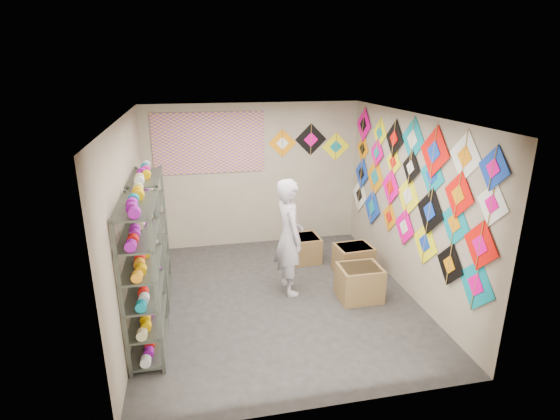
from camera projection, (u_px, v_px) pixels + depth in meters
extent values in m
plane|color=#2C2926|center=(278.00, 298.00, 6.57)|extent=(4.50, 4.50, 0.00)
plane|color=tan|center=(254.00, 176.00, 8.23)|extent=(4.00, 0.00, 4.00)
plane|color=tan|center=(325.00, 291.00, 4.06)|extent=(4.00, 0.00, 4.00)
plane|color=tan|center=(129.00, 224.00, 5.76)|extent=(0.00, 4.50, 4.50)
plane|color=tan|center=(408.00, 205.00, 6.53)|extent=(0.00, 4.50, 4.50)
plane|color=#6C645B|center=(277.00, 116.00, 5.72)|extent=(4.50, 4.50, 0.00)
cube|color=#4C5147|center=(144.00, 279.00, 5.14)|extent=(0.40, 1.10, 1.90)
cube|color=#4C5147|center=(152.00, 238.00, 6.34)|extent=(0.40, 1.10, 1.90)
cylinder|color=#E91F93|center=(139.00, 291.00, 4.66)|extent=(0.12, 0.10, 0.12)
cylinder|color=orange|center=(141.00, 283.00, 4.84)|extent=(0.12, 0.10, 0.12)
cylinder|color=#ECAC00|center=(142.00, 275.00, 5.02)|extent=(0.12, 0.10, 0.12)
cylinder|color=silver|center=(144.00, 268.00, 5.20)|extent=(0.12, 0.10, 0.12)
cylinder|color=red|center=(145.00, 261.00, 5.37)|extent=(0.12, 0.10, 0.12)
cylinder|color=#9812A3|center=(146.00, 255.00, 5.55)|extent=(0.12, 0.10, 0.12)
cylinder|color=#CCBD80|center=(148.00, 245.00, 5.87)|extent=(0.12, 0.10, 0.12)
cylinder|color=#097B8D|center=(149.00, 239.00, 6.05)|extent=(0.12, 0.10, 0.12)
cylinder|color=#E91F93|center=(150.00, 234.00, 6.22)|extent=(0.12, 0.10, 0.12)
cylinder|color=orange|center=(151.00, 230.00, 6.40)|extent=(0.12, 0.10, 0.12)
cylinder|color=#ECAC00|center=(152.00, 225.00, 6.58)|extent=(0.12, 0.10, 0.12)
cylinder|color=silver|center=(153.00, 221.00, 6.76)|extent=(0.12, 0.10, 0.12)
cube|color=#098696|center=(476.00, 285.00, 5.04)|extent=(0.03, 0.67, 0.67)
cube|color=black|center=(450.00, 265.00, 5.50)|extent=(0.02, 0.58, 0.58)
cube|color=#FFF515|center=(425.00, 243.00, 6.10)|extent=(0.01, 0.65, 0.65)
cube|color=#FA008D|center=(404.00, 227.00, 6.63)|extent=(0.01, 0.59, 0.59)
cube|color=orange|center=(389.00, 217.00, 7.16)|extent=(0.02, 0.51, 0.51)
cube|color=#113BB3|center=(372.00, 207.00, 7.79)|extent=(0.03, 0.66, 0.66)
cube|color=white|center=(360.00, 195.00, 8.37)|extent=(0.04, 0.68, 0.68)
cube|color=red|center=(480.00, 245.00, 4.89)|extent=(0.01, 0.61, 0.61)
cube|color=#098696|center=(455.00, 223.00, 5.37)|extent=(0.01, 0.61, 0.61)
cube|color=black|center=(430.00, 211.00, 5.88)|extent=(0.04, 0.67, 0.67)
cube|color=#FFF515|center=(408.00, 196.00, 6.49)|extent=(0.03, 0.66, 0.66)
cube|color=#FA008D|center=(390.00, 187.00, 7.01)|extent=(0.01, 0.61, 0.61)
cube|color=orange|center=(375.00, 177.00, 7.61)|extent=(0.02, 0.71, 0.71)
cube|color=#113BB3|center=(362.00, 173.00, 8.15)|extent=(0.03, 0.60, 0.60)
cube|color=white|center=(492.00, 204.00, 4.67)|extent=(0.02, 0.52, 0.52)
cube|color=red|center=(459.00, 195.00, 5.23)|extent=(0.02, 0.60, 0.60)
cube|color=#098696|center=(432.00, 175.00, 5.81)|extent=(0.01, 0.60, 0.60)
cube|color=black|center=(411.00, 167.00, 6.32)|extent=(0.03, 0.51, 0.51)
cube|color=#FFF515|center=(393.00, 162.00, 6.89)|extent=(0.02, 0.50, 0.50)
cube|color=#FA008D|center=(377.00, 153.00, 7.43)|extent=(0.03, 0.51, 0.51)
cube|color=orange|center=(363.00, 149.00, 8.07)|extent=(0.02, 0.54, 0.54)
cube|color=#113BB3|center=(494.00, 168.00, 4.59)|extent=(0.03, 0.51, 0.51)
cube|color=white|center=(465.00, 156.00, 5.08)|extent=(0.01, 0.62, 0.62)
cube|color=red|center=(434.00, 152.00, 5.68)|extent=(0.03, 0.71, 0.71)
cube|color=#098696|center=(413.00, 139.00, 6.24)|extent=(0.02, 0.66, 0.66)
cube|color=black|center=(394.00, 138.00, 6.76)|extent=(0.03, 0.59, 0.59)
cube|color=#FFF515|center=(380.00, 133.00, 7.31)|extent=(0.03, 0.53, 0.53)
cube|color=#FA008D|center=(364.00, 125.00, 7.91)|extent=(0.03, 0.63, 0.63)
cube|color=orange|center=(282.00, 143.00, 8.14)|extent=(0.54, 0.02, 0.54)
cube|color=black|center=(311.00, 140.00, 8.23)|extent=(0.61, 0.02, 0.61)
cube|color=#FFF515|center=(336.00, 147.00, 8.37)|extent=(0.55, 0.02, 0.55)
cube|color=#744493|center=(209.00, 143.00, 7.85)|extent=(2.00, 0.01, 1.10)
imported|color=beige|center=(289.00, 237.00, 6.53)|extent=(0.75, 0.57, 1.80)
cube|color=olive|center=(359.00, 283.00, 6.50)|extent=(0.62, 0.52, 0.52)
cube|color=olive|center=(354.00, 259.00, 7.31)|extent=(0.63, 0.53, 0.48)
cube|color=olive|center=(305.00, 248.00, 7.78)|extent=(0.50, 0.55, 0.46)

